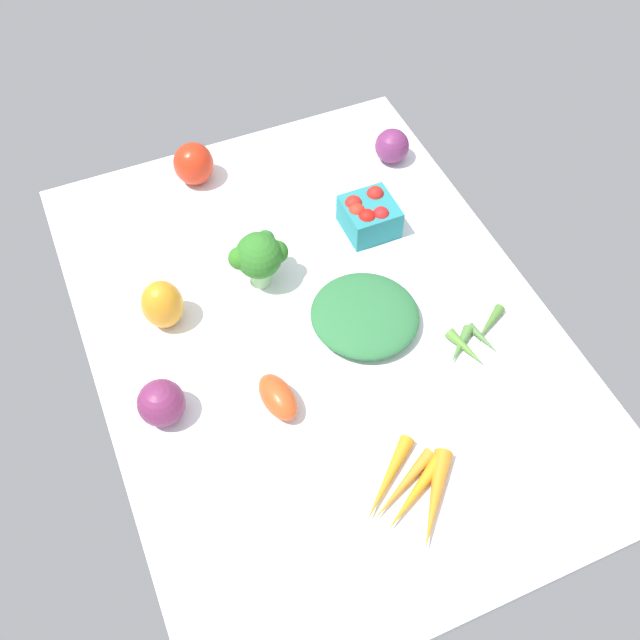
# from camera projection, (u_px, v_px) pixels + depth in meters

# --- Properties ---
(tablecloth) EXTENTS (1.04, 0.76, 0.02)m
(tablecloth) POSITION_uv_depth(u_px,v_px,m) (320.00, 330.00, 1.27)
(tablecloth) COLOR white
(tablecloth) RESTS_ON ground
(broccoli_head) EXTENTS (0.08, 0.11, 0.11)m
(broccoli_head) POSITION_uv_depth(u_px,v_px,m) (259.00, 256.00, 1.27)
(broccoli_head) COLOR #97C88A
(broccoli_head) RESTS_ON tablecloth
(bell_pepper_red) EXTENTS (0.09, 0.09, 0.09)m
(bell_pepper_red) POSITION_uv_depth(u_px,v_px,m) (194.00, 164.00, 1.44)
(bell_pepper_red) COLOR red
(bell_pepper_red) RESTS_ON tablecloth
(carrot_bunch) EXTENTS (0.18, 0.17, 0.03)m
(carrot_bunch) POSITION_uv_depth(u_px,v_px,m) (414.00, 491.00, 1.08)
(carrot_bunch) COLOR orange
(carrot_bunch) RESTS_ON tablecloth
(okra_pile) EXTENTS (0.10, 0.14, 0.02)m
(okra_pile) POSITION_uv_depth(u_px,v_px,m) (474.00, 340.00, 1.24)
(okra_pile) COLOR #497A31
(okra_pile) RESTS_ON tablecloth
(bell_pepper_orange) EXTENTS (0.10, 0.10, 0.09)m
(bell_pepper_orange) POSITION_uv_depth(u_px,v_px,m) (162.00, 304.00, 1.24)
(bell_pepper_orange) COLOR orange
(bell_pepper_orange) RESTS_ON tablecloth
(berry_basket) EXTENTS (0.09, 0.09, 0.07)m
(berry_basket) POSITION_uv_depth(u_px,v_px,m) (369.00, 215.00, 1.37)
(berry_basket) COLOR teal
(berry_basket) RESTS_ON tablecloth
(red_onion_center) EXTENTS (0.07, 0.07, 0.07)m
(red_onion_center) POSITION_uv_depth(u_px,v_px,m) (392.00, 146.00, 1.49)
(red_onion_center) COLOR #6E295C
(red_onion_center) RESTS_ON tablecloth
(roma_tomato) EXTENTS (0.10, 0.06, 0.05)m
(roma_tomato) POSITION_uv_depth(u_px,v_px,m) (278.00, 397.00, 1.16)
(roma_tomato) COLOR #D34C1F
(roma_tomato) RESTS_ON tablecloth
(leafy_greens_clump) EXTENTS (0.26, 0.26, 0.04)m
(leafy_greens_clump) POSITION_uv_depth(u_px,v_px,m) (365.00, 315.00, 1.25)
(leafy_greens_clump) COLOR #2D6F3D
(leafy_greens_clump) RESTS_ON tablecloth
(red_onion_near_basket) EXTENTS (0.07, 0.07, 0.07)m
(red_onion_near_basket) POSITION_uv_depth(u_px,v_px,m) (161.00, 403.00, 1.13)
(red_onion_near_basket) COLOR #732854
(red_onion_near_basket) RESTS_ON tablecloth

